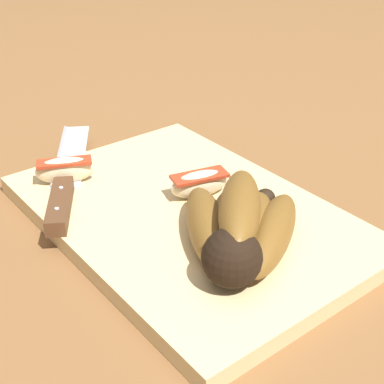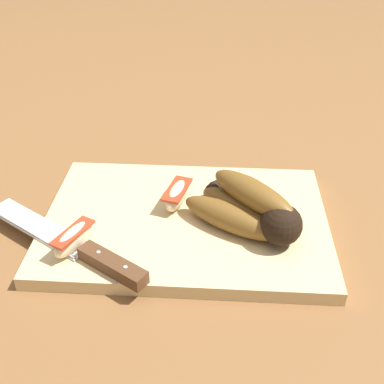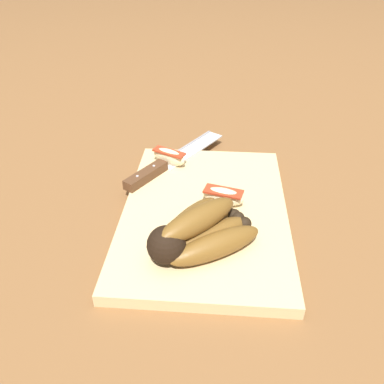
{
  "view_description": "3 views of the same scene",
  "coord_description": "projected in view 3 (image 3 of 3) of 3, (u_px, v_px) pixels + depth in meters",
  "views": [
    {
      "loc": [
        0.42,
        -0.32,
        0.35
      ],
      "look_at": [
        -0.01,
        0.01,
        0.03
      ],
      "focal_mm": 52.75,
      "sensor_mm": 36.0,
      "label": 1
    },
    {
      "loc": [
        0.04,
        -0.53,
        0.44
      ],
      "look_at": [
        0.01,
        0.01,
        0.06
      ],
      "focal_mm": 44.57,
      "sensor_mm": 36.0,
      "label": 2
    },
    {
      "loc": [
        0.54,
        0.02,
        0.43
      ],
      "look_at": [
        -0.01,
        -0.02,
        0.05
      ],
      "focal_mm": 37.63,
      "sensor_mm": 36.0,
      "label": 3
    }
  ],
  "objects": [
    {
      "name": "cutting_board",
      "position": [
        203.0,
        213.0,
        0.68
      ],
      "size": [
        0.4,
        0.27,
        0.02
      ],
      "primitive_type": "cube",
      "color": "#DBBC84",
      "rests_on": "ground_plane"
    },
    {
      "name": "chefs_knife",
      "position": [
        163.0,
        165.0,
        0.78
      ],
      "size": [
        0.25,
        0.17,
        0.02
      ],
      "color": "silver",
      "rests_on": "cutting_board"
    },
    {
      "name": "apple_wedge_middle",
      "position": [
        223.0,
        196.0,
        0.68
      ],
      "size": [
        0.04,
        0.07,
        0.03
      ],
      "color": "beige",
      "rests_on": "cutting_board"
    },
    {
      "name": "banana_bunch",
      "position": [
        198.0,
        232.0,
        0.59
      ],
      "size": [
        0.18,
        0.17,
        0.07
      ],
      "color": "black",
      "rests_on": "cutting_board"
    },
    {
      "name": "apple_wedge_near",
      "position": [
        169.0,
        157.0,
        0.78
      ],
      "size": [
        0.05,
        0.07,
        0.03
      ],
      "color": "beige",
      "rests_on": "cutting_board"
    },
    {
      "name": "ground_plane",
      "position": [
        205.0,
        218.0,
        0.69
      ],
      "size": [
        6.0,
        6.0,
        0.0
      ],
      "primitive_type": "plane",
      "color": "brown"
    }
  ]
}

